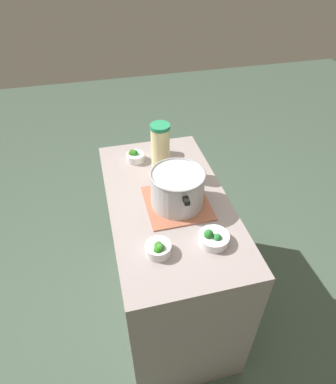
% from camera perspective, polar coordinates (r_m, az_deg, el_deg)
% --- Properties ---
extents(ground_plane, '(8.00, 8.00, 0.00)m').
position_cam_1_polar(ground_plane, '(2.41, 0.00, -17.75)').
color(ground_plane, '#445747').
extents(counter_slab, '(1.14, 0.61, 0.91)m').
position_cam_1_polar(counter_slab, '(2.04, 0.00, -10.94)').
color(counter_slab, gray).
rests_on(counter_slab, ground_plane).
extents(dish_cloth, '(0.33, 0.31, 0.01)m').
position_cam_1_polar(dish_cloth, '(1.68, 1.57, -1.87)').
color(dish_cloth, '#A85F45').
rests_on(dish_cloth, counter_slab).
extents(cooking_pot, '(0.34, 0.27, 0.18)m').
position_cam_1_polar(cooking_pot, '(1.61, 1.63, 0.72)').
color(cooking_pot, '#B7B7BC').
rests_on(cooking_pot, dish_cloth).
extents(lemonade_pitcher, '(0.10, 0.10, 0.31)m').
position_cam_1_polar(lemonade_pitcher, '(1.78, -1.30, 7.10)').
color(lemonade_pitcher, '#F8E8A1').
rests_on(lemonade_pitcher, counter_slab).
extents(mason_jar, '(0.08, 0.08, 0.12)m').
position_cam_1_polar(mason_jar, '(2.01, -1.43, 8.07)').
color(mason_jar, beige).
rests_on(mason_jar, counter_slab).
extents(broccoli_bowl_front, '(0.11, 0.11, 0.07)m').
position_cam_1_polar(broccoli_bowl_front, '(1.97, -5.69, 6.08)').
color(broccoli_bowl_front, silver).
rests_on(broccoli_bowl_front, counter_slab).
extents(broccoli_bowl_center, '(0.11, 0.11, 0.07)m').
position_cam_1_polar(broccoli_bowl_center, '(1.44, -1.66, -9.67)').
color(broccoli_bowl_center, silver).
rests_on(broccoli_bowl_center, counter_slab).
extents(broccoli_bowl_back, '(0.14, 0.14, 0.08)m').
position_cam_1_polar(broccoli_bowl_back, '(1.50, 7.78, -7.85)').
color(broccoli_bowl_back, silver).
rests_on(broccoli_bowl_back, counter_slab).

